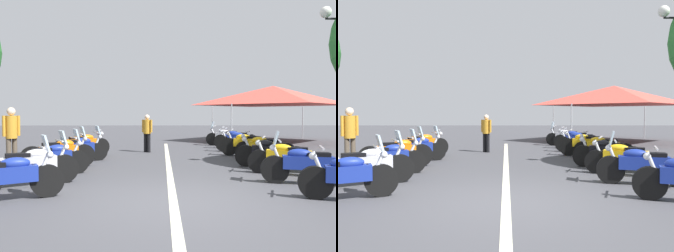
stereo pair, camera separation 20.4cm
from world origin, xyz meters
TOP-DOWN VIEW (x-y plane):
  - ground_plane at (0.00, 0.00)m, footprint 80.00×80.00m
  - lane_centre_stripe at (3.96, 0.00)m, footprint 15.61×0.16m
  - motorcycle_left_row_0 at (0.10, 3.03)m, footprint 1.16×1.91m
  - motorcycle_left_row_1 at (1.39, 3.11)m, footprint 1.25×1.94m
  - motorcycle_left_row_2 at (2.67, 3.06)m, footprint 1.11×1.82m
  - motorcycle_left_row_3 at (3.86, 3.22)m, footprint 1.11×1.96m
  - motorcycle_left_row_4 at (5.18, 3.00)m, footprint 1.08×1.87m
  - motorcycle_left_row_5 at (6.46, 3.17)m, footprint 1.20×1.90m
  - motorcycle_right_row_1 at (1.46, -3.05)m, footprint 0.86×2.03m
  - motorcycle_right_row_2 at (2.66, -3.10)m, footprint 1.01×2.00m
  - motorcycle_right_row_3 at (3.86, -3.02)m, footprint 0.91×2.04m
  - motorcycle_right_row_4 at (5.25, -3.27)m, footprint 1.08×1.87m
  - motorcycle_right_row_5 at (6.53, -3.03)m, footprint 0.88×2.01m
  - motorcycle_right_row_6 at (7.82, -3.11)m, footprint 0.94×2.12m
  - motorcycle_right_row_7 at (9.15, -3.19)m, footprint 0.97×2.00m
  - motorcycle_right_row_8 at (10.56, -3.02)m, footprint 1.03×2.04m
  - bystander_0 at (7.88, 0.83)m, footprint 0.35×0.44m
  - bystander_1 at (3.80, 4.59)m, footprint 0.44×0.36m
  - event_tent at (13.00, -6.16)m, footprint 6.71×6.71m

SIDE VIEW (x-z plane):
  - ground_plane at x=0.00m, z-range 0.00..0.00m
  - lane_centre_stripe at x=3.96m, z-range 0.00..0.01m
  - motorcycle_right_row_2 at x=2.66m, z-range -0.04..0.95m
  - motorcycle_right_row_4 at x=5.25m, z-range -0.04..0.96m
  - motorcycle_left_row_4 at x=5.18m, z-range -0.14..1.06m
  - motorcycle_right_row_7 at x=9.15m, z-range -0.04..0.96m
  - motorcycle_left_row_2 at x=2.67m, z-range -0.14..1.06m
  - motorcycle_right_row_3 at x=3.86m, z-range -0.04..0.96m
  - motorcycle_left_row_0 at x=0.10m, z-range -0.14..1.07m
  - motorcycle_right_row_6 at x=7.82m, z-range -0.04..0.97m
  - motorcycle_right_row_1 at x=1.46m, z-range -0.14..1.07m
  - motorcycle_right_row_8 at x=10.56m, z-range -0.14..1.07m
  - motorcycle_right_row_5 at x=6.53m, z-range -0.04..0.98m
  - motorcycle_left_row_5 at x=6.46m, z-range -0.04..0.98m
  - motorcycle_left_row_1 at x=1.39m, z-range -0.14..1.08m
  - motorcycle_left_row_3 at x=3.86m, z-range -0.14..1.09m
  - bystander_0 at x=7.88m, z-range 0.13..1.70m
  - bystander_1 at x=3.80m, z-range 0.16..1.95m
  - event_tent at x=13.00m, z-range 1.05..4.25m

